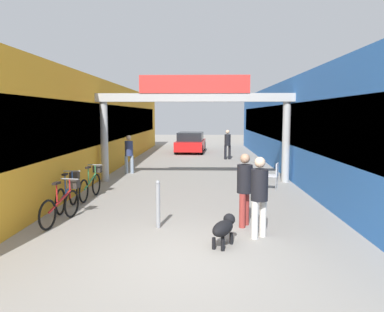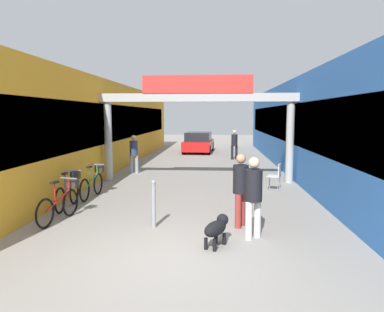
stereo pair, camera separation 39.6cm
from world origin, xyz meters
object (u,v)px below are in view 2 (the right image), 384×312
(bicycle_green_third, at_px, (93,183))
(pedestrian_carrying_crate, at_px, (134,152))
(pedestrian_companion, at_px, (241,186))
(cafe_chair_aluminium_nearer, at_px, (276,174))
(dog_on_leash, at_px, (217,228))
(pedestrian_with_dog, at_px, (254,193))
(bicycle_red_nearest, at_px, (61,202))
(bicycle_blue_second, at_px, (69,191))
(parked_car_red, at_px, (199,143))
(pedestrian_elderly_walking, at_px, (234,143))
(bollard_post_metal, at_px, (154,204))

(bicycle_green_third, bearing_deg, pedestrian_carrying_crate, 87.67)
(pedestrian_companion, distance_m, cafe_chair_aluminium_nearer, 4.37)
(pedestrian_carrying_crate, height_order, dog_on_leash, pedestrian_carrying_crate)
(cafe_chair_aluminium_nearer, bearing_deg, pedestrian_with_dog, -103.96)
(bicycle_red_nearest, bearing_deg, bicycle_blue_second, 104.22)
(dog_on_leash, height_order, bicycle_blue_second, bicycle_blue_second)
(pedestrian_companion, distance_m, parked_car_red, 16.57)
(pedestrian_carrying_crate, height_order, parked_car_red, pedestrian_carrying_crate)
(pedestrian_companion, bearing_deg, pedestrian_with_dog, -75.00)
(pedestrian_elderly_walking, xyz_separation_m, cafe_chair_aluminium_nearer, (0.99, -8.50, -0.39))
(pedestrian_carrying_crate, bearing_deg, cafe_chair_aluminium_nearer, -31.33)
(pedestrian_with_dog, relative_size, dog_on_leash, 2.05)
(pedestrian_carrying_crate, height_order, bicycle_red_nearest, pedestrian_carrying_crate)
(bicycle_red_nearest, bearing_deg, cafe_chair_aluminium_nearer, 35.00)
(dog_on_leash, bearing_deg, pedestrian_carrying_crate, 112.10)
(pedestrian_carrying_crate, distance_m, pedestrian_elderly_walking, 6.84)
(bicycle_blue_second, relative_size, bollard_post_metal, 1.59)
(cafe_chair_aluminium_nearer, bearing_deg, bicycle_blue_second, -155.58)
(pedestrian_carrying_crate, bearing_deg, bollard_post_metal, -74.28)
(pedestrian_elderly_walking, bearing_deg, pedestrian_with_dog, -90.97)
(pedestrian_with_dog, distance_m, cafe_chair_aluminium_nearer, 5.05)
(pedestrian_carrying_crate, distance_m, bollard_post_metal, 7.93)
(pedestrian_elderly_walking, relative_size, bicycle_red_nearest, 0.98)
(pedestrian_with_dog, height_order, pedestrian_companion, pedestrian_with_dog)
(pedestrian_with_dog, relative_size, bicycle_green_third, 0.98)
(parked_car_red, bearing_deg, bollard_post_metal, -90.56)
(bicycle_green_third, bearing_deg, parked_car_red, 79.69)
(bicycle_blue_second, height_order, bicycle_green_third, same)
(pedestrian_companion, relative_size, dog_on_leash, 2.03)
(bicycle_blue_second, relative_size, bicycle_green_third, 1.00)
(pedestrian_carrying_crate, bearing_deg, dog_on_leash, -67.90)
(cafe_chair_aluminium_nearer, bearing_deg, bicycle_red_nearest, -145.00)
(pedestrian_with_dog, bearing_deg, pedestrian_elderly_walking, 89.03)
(pedestrian_with_dog, relative_size, pedestrian_companion, 1.01)
(pedestrian_carrying_crate, distance_m, dog_on_leash, 9.42)
(pedestrian_elderly_walking, distance_m, parked_car_red, 4.45)
(parked_car_red, bearing_deg, pedestrian_elderly_walking, -60.63)
(bicycle_red_nearest, relative_size, cafe_chair_aluminium_nearer, 1.88)
(pedestrian_elderly_walking, xyz_separation_m, bicycle_blue_second, (-4.91, -11.17, -0.50))
(pedestrian_elderly_walking, relative_size, bicycle_blue_second, 0.97)
(bicycle_green_third, bearing_deg, bollard_post_metal, -51.10)
(pedestrian_companion, height_order, parked_car_red, pedestrian_companion)
(pedestrian_elderly_walking, bearing_deg, pedestrian_carrying_crate, -131.03)
(bicycle_red_nearest, height_order, bollard_post_metal, bollard_post_metal)
(pedestrian_companion, bearing_deg, bicycle_green_third, 147.39)
(pedestrian_companion, distance_m, dog_on_leash, 1.49)
(pedestrian_with_dog, xyz_separation_m, pedestrian_companion, (-0.21, 0.78, -0.01))
(dog_on_leash, bearing_deg, bicycle_blue_second, 145.71)
(pedestrian_carrying_crate, height_order, cafe_chair_aluminium_nearer, pedestrian_carrying_crate)
(bicycle_blue_second, distance_m, bicycle_green_third, 1.31)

